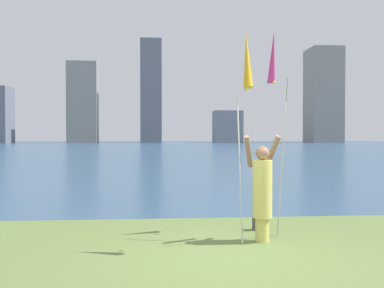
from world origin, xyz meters
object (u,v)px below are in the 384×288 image
Objects in this scene: kite_flag_left at (247,66)px; kite_flag_right at (273,63)px; person at (262,189)px; bag at (258,223)px.

kite_flag_right reaches higher than kite_flag_left.
person is at bearing -117.75° from kite_flag_right.
kite_flag_left is at bearing -114.39° from person.
kite_flag_left is 12.33× the size of bag.
kite_flag_left is (-0.39, -0.50, 2.12)m from person.
bag is at bearing 94.93° from person.
person is 2.53m from kite_flag_right.
kite_flag_left is 3.29m from bag.
kite_flag_right is 3.19m from bag.
bag is (-0.25, 0.18, -3.18)m from kite_flag_right.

